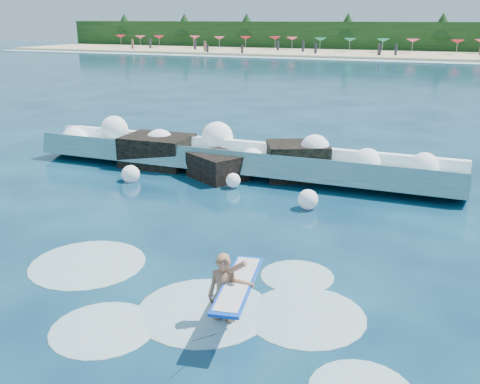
# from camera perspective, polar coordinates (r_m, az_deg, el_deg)

# --- Properties ---
(ground) EXTENTS (200.00, 200.00, 0.00)m
(ground) POSITION_cam_1_polar(r_m,az_deg,el_deg) (13.80, -8.98, -6.41)
(ground) COLOR #071E39
(ground) RESTS_ON ground
(beach) EXTENTS (140.00, 20.00, 0.40)m
(beach) POSITION_cam_1_polar(r_m,az_deg,el_deg) (89.10, 18.30, 13.71)
(beach) COLOR tan
(beach) RESTS_ON ground
(wet_band) EXTENTS (140.00, 5.00, 0.08)m
(wet_band) POSITION_cam_1_polar(r_m,az_deg,el_deg) (78.17, 17.62, 13.16)
(wet_band) COLOR silver
(wet_band) RESTS_ON ground
(treeline) EXTENTS (140.00, 4.00, 5.00)m
(treeline) POSITION_cam_1_polar(r_m,az_deg,el_deg) (98.96, 18.92, 15.34)
(treeline) COLOR black
(treeline) RESTS_ON ground
(breaking_wave) EXTENTS (16.55, 2.64, 1.43)m
(breaking_wave) POSITION_cam_1_polar(r_m,az_deg,el_deg) (20.66, -0.19, 3.59)
(breaking_wave) COLOR teal
(breaking_wave) RESTS_ON ground
(rock_cluster) EXTENTS (8.39, 3.59, 1.52)m
(rock_cluster) POSITION_cam_1_polar(r_m,az_deg,el_deg) (20.58, -2.49, 3.47)
(rock_cluster) COLOR black
(rock_cluster) RESTS_ON ground
(surfer_with_board) EXTENTS (1.10, 2.93, 1.75)m
(surfer_with_board) POSITION_cam_1_polar(r_m,az_deg,el_deg) (10.41, -1.41, -10.81)
(surfer_with_board) COLOR #A86A4E
(surfer_with_board) RESTS_ON ground
(wave_spray) EXTENTS (15.16, 4.69, 1.87)m
(wave_spray) POSITION_cam_1_polar(r_m,az_deg,el_deg) (20.76, -2.71, 4.75)
(wave_spray) COLOR white
(wave_spray) RESTS_ON ground
(surf_foam) EXTENTS (9.24, 5.41, 0.14)m
(surf_foam) POSITION_cam_1_polar(r_m,az_deg,el_deg) (11.58, -5.58, -11.34)
(surf_foam) COLOR silver
(surf_foam) RESTS_ON ground
(beach_umbrellas) EXTENTS (111.22, 6.83, 0.50)m
(beach_umbrellas) POSITION_cam_1_polar(r_m,az_deg,el_deg) (90.87, 18.47, 15.06)
(beach_umbrellas) COLOR red
(beach_umbrellas) RESTS_ON ground
(beachgoers) EXTENTS (98.35, 13.77, 1.93)m
(beachgoers) POSITION_cam_1_polar(r_m,az_deg,el_deg) (84.76, 22.74, 13.64)
(beachgoers) COLOR #3F332D
(beachgoers) RESTS_ON ground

